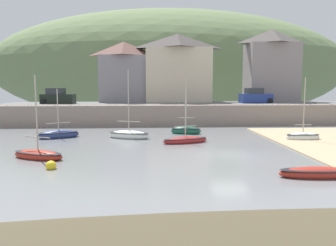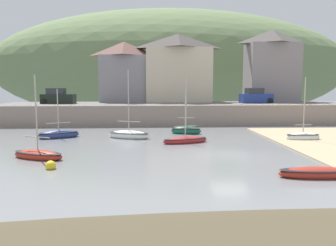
% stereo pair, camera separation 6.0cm
% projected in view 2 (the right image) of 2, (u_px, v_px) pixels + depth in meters
% --- Properties ---
extents(ground, '(48.00, 41.00, 0.61)m').
position_uv_depth(ground, '(319.00, 198.00, 13.94)').
color(ground, slate).
extents(quay_seawall, '(48.00, 9.40, 2.40)m').
position_uv_depth(quay_seawall, '(196.00, 113.00, 40.56)').
color(quay_seawall, gray).
rests_on(quay_seawall, ground).
extents(hillside_backdrop, '(80.00, 44.00, 24.65)m').
position_uv_depth(hillside_backdrop, '(172.00, 67.00, 77.10)').
color(hillside_backdrop, '#677D50').
rests_on(hillside_backdrop, ground).
extents(waterfront_building_left, '(6.86, 5.13, 8.28)m').
position_uv_depth(waterfront_building_left, '(124.00, 71.00, 47.10)').
color(waterfront_building_left, gray).
rests_on(waterfront_building_left, ground).
extents(waterfront_building_centre, '(9.19, 6.19, 9.39)m').
position_uv_depth(waterfront_building_centre, '(178.00, 68.00, 47.45)').
color(waterfront_building_centre, beige).
rests_on(waterfront_building_centre, ground).
extents(waterfront_building_right, '(7.27, 4.92, 10.12)m').
position_uv_depth(waterfront_building_right, '(272.00, 65.00, 48.16)').
color(waterfront_building_right, gray).
rests_on(waterfront_building_right, ground).
extents(sailboat_nearest_shore, '(4.10, 2.31, 4.42)m').
position_uv_depth(sailboat_nearest_shore, '(185.00, 140.00, 28.02)').
color(sailboat_nearest_shore, '#A62525').
rests_on(sailboat_nearest_shore, ground).
extents(fishing_boat_green, '(3.15, 1.86, 6.11)m').
position_uv_depth(fishing_boat_green, '(186.00, 130.00, 33.23)').
color(fishing_boat_green, '#1B523D').
rests_on(fishing_boat_green, ground).
extents(sailboat_far_left, '(4.13, 2.70, 6.33)m').
position_uv_depth(sailboat_far_left, '(129.00, 135.00, 30.43)').
color(sailboat_far_left, white).
rests_on(sailboat_far_left, ground).
extents(sailboat_tall_mast, '(3.85, 2.71, 4.63)m').
position_uv_depth(sailboat_tall_mast, '(59.00, 134.00, 30.63)').
color(sailboat_tall_mast, navy).
rests_on(sailboat_tall_mast, ground).
extents(sailboat_blue_trim, '(3.93, 2.67, 5.61)m').
position_uv_depth(sailboat_blue_trim, '(38.00, 155.00, 22.09)').
color(sailboat_blue_trim, '#A5291A').
rests_on(sailboat_blue_trim, ground).
extents(sailboat_white_hull, '(2.97, 1.13, 5.64)m').
position_uv_depth(sailboat_white_hull, '(303.00, 137.00, 29.29)').
color(sailboat_white_hull, white).
rests_on(sailboat_white_hull, ground).
extents(motorboat_with_cabin, '(4.17, 1.35, 0.71)m').
position_uv_depth(motorboat_with_cabin, '(318.00, 173.00, 17.67)').
color(motorboat_with_cabin, '#A72A1E').
rests_on(motorboat_with_cabin, ground).
extents(parked_car_near_slipway, '(4.22, 2.01, 1.95)m').
position_uv_depth(parked_car_near_slipway, '(58.00, 97.00, 42.57)').
color(parked_car_near_slipway, black).
rests_on(parked_car_near_slipway, ground).
extents(parked_car_by_wall, '(4.23, 2.05, 1.95)m').
position_uv_depth(parked_car_by_wall, '(256.00, 97.00, 43.99)').
color(parked_car_by_wall, navy).
rests_on(parked_car_by_wall, ground).
extents(mooring_buoy, '(0.61, 0.61, 0.61)m').
position_uv_depth(mooring_buoy, '(51.00, 166.00, 19.40)').
color(mooring_buoy, yellow).
rests_on(mooring_buoy, ground).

